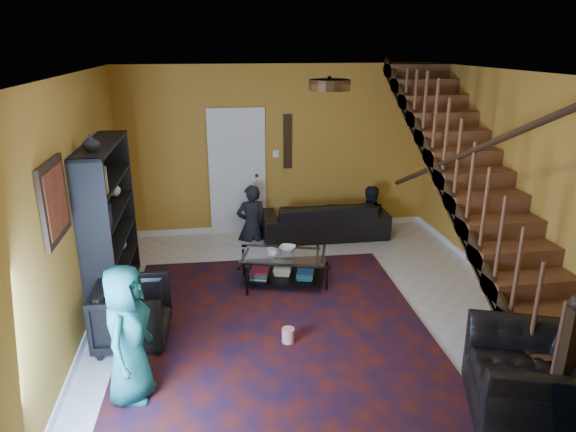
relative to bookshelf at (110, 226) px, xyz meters
name	(u,v)px	position (x,y,z in m)	size (l,w,h in m)	color
floor	(309,304)	(2.40, -0.60, -0.96)	(5.50, 5.50, 0.00)	beige
room	(202,264)	(1.07, 0.73, -0.91)	(5.50, 5.50, 5.50)	#AE7926
staircase	(480,190)	(4.53, -0.60, 0.43)	(0.95, 5.02, 3.18)	brown
bookshelf	(110,226)	(0.00, 0.00, 0.00)	(0.35, 1.80, 2.00)	black
door	(237,174)	(1.70, 2.12, 0.06)	(0.82, 0.05, 2.05)	silver
framed_picture	(54,201)	(-0.17, -1.50, 0.79)	(0.04, 0.74, 0.74)	maroon
wall_hanging	(288,142)	(2.55, 2.13, 0.59)	(0.14, 0.03, 0.90)	black
ceiling_fixture	(329,85)	(2.40, -1.40, 1.78)	(0.40, 0.40, 0.10)	#3F2814
rug	(276,327)	(1.92, -1.11, -0.95)	(3.42, 3.90, 0.02)	#44130C
sofa	(324,219)	(3.11, 1.70, -0.66)	(2.09, 0.82, 0.61)	black
armchair_left	(133,314)	(0.35, -1.17, -0.61)	(0.75, 0.77, 0.70)	black
armchair_right	(529,379)	(3.90, -2.85, -0.61)	(1.08, 0.94, 0.70)	black
person_adult_a	(252,225)	(1.90, 1.75, -0.72)	(0.50, 0.33, 1.38)	black
person_adult_b	(369,222)	(3.90, 1.75, -0.77)	(0.62, 0.48, 1.28)	black
person_child	(127,334)	(0.45, -2.10, -0.30)	(0.64, 0.42, 1.32)	#19625C
coffee_table	(284,267)	(2.18, 0.01, -0.72)	(1.25, 0.93, 0.42)	black
cup_a	(273,252)	(2.03, 0.00, -0.49)	(0.12, 0.12, 0.10)	#999999
cup_b	(271,252)	(2.00, 0.02, -0.49)	(0.11, 0.11, 0.10)	#999999
bowl	(287,248)	(2.25, 0.17, -0.51)	(0.22, 0.22, 0.05)	#999999
vase	(91,143)	(0.00, -0.50, 1.13)	(0.18, 0.18, 0.19)	#999999
popcorn_bucket	(288,335)	(2.01, -1.44, -0.86)	(0.14, 0.14, 0.16)	red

